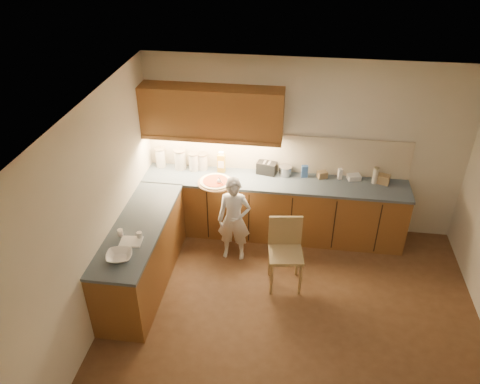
{
  "coord_description": "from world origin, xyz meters",
  "views": [
    {
      "loc": [
        -0.07,
        -4.0,
        4.32
      ],
      "look_at": [
        -0.8,
        1.2,
        1.0
      ],
      "focal_mm": 35.0,
      "sensor_mm": 36.0,
      "label": 1
    }
  ],
  "objects_px": {
    "pizza_on_board": "(216,182)",
    "oil_jug": "(221,163)",
    "child": "(234,219)",
    "wooden_chair": "(285,247)",
    "toaster": "(267,168)"
  },
  "relations": [
    {
      "from": "wooden_chair",
      "to": "toaster",
      "type": "relative_size",
      "value": 3.11
    },
    {
      "from": "wooden_chair",
      "to": "oil_jug",
      "type": "distance_m",
      "value": 1.63
    },
    {
      "from": "wooden_chair",
      "to": "oil_jug",
      "type": "height_order",
      "value": "oil_jug"
    },
    {
      "from": "pizza_on_board",
      "to": "wooden_chair",
      "type": "distance_m",
      "value": 1.39
    },
    {
      "from": "pizza_on_board",
      "to": "toaster",
      "type": "bearing_deg",
      "value": 29.26
    },
    {
      "from": "child",
      "to": "toaster",
      "type": "xyz_separation_m",
      "value": [
        0.36,
        0.8,
        0.39
      ]
    },
    {
      "from": "wooden_chair",
      "to": "oil_jug",
      "type": "bearing_deg",
      "value": 123.25
    },
    {
      "from": "pizza_on_board",
      "to": "child",
      "type": "bearing_deg",
      "value": -52.06
    },
    {
      "from": "pizza_on_board",
      "to": "wooden_chair",
      "type": "xyz_separation_m",
      "value": [
        1.04,
        -0.82,
        -0.39
      ]
    },
    {
      "from": "pizza_on_board",
      "to": "child",
      "type": "relative_size",
      "value": 0.4
    },
    {
      "from": "pizza_on_board",
      "to": "toaster",
      "type": "relative_size",
      "value": 1.65
    },
    {
      "from": "pizza_on_board",
      "to": "wooden_chair",
      "type": "relative_size",
      "value": 0.53
    },
    {
      "from": "wooden_chair",
      "to": "pizza_on_board",
      "type": "bearing_deg",
      "value": 133.81
    },
    {
      "from": "pizza_on_board",
      "to": "oil_jug",
      "type": "bearing_deg",
      "value": 85.92
    },
    {
      "from": "toaster",
      "to": "pizza_on_board",
      "type": "bearing_deg",
      "value": -138.83
    }
  ]
}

